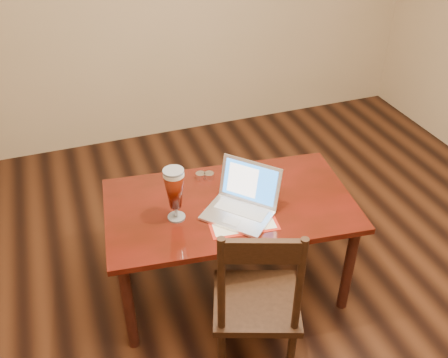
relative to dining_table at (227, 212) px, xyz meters
name	(u,v)px	position (x,y,z in m)	size (l,w,h in m)	color
ground	(298,317)	(0.32, -0.39, -0.61)	(5.00, 5.00, 0.00)	black
room_shell	(335,32)	(0.32, -0.39, 1.15)	(4.51, 5.01, 2.71)	tan
dining_table	(227,212)	(0.00, 0.00, 0.00)	(1.51, 0.97, 0.99)	#51100A
dining_chair	(257,303)	(-0.06, -0.59, -0.13)	(0.55, 0.54, 1.03)	black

